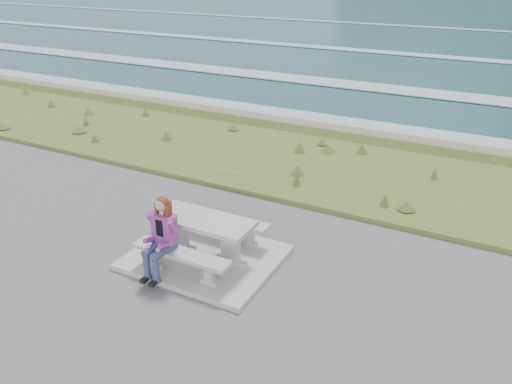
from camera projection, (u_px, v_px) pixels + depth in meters
concrete_slab at (205, 257)px, 9.05m from camera, size 2.60×2.10×0.10m
picnic_table at (204, 227)px, 8.78m from camera, size 1.80×0.75×0.75m
bench_landward at (181, 257)px, 8.32m from camera, size 1.80×0.35×0.45m
bench_seaward at (225, 222)px, 9.44m from camera, size 1.80×0.35×0.45m
grass_verge at (310, 167)px, 13.08m from camera, size 160.00×4.50×0.22m
shore_drop at (345, 136)px, 15.40m from camera, size 160.00×0.80×2.20m
ocean at (435, 82)px, 29.92m from camera, size 1600.00×1600.00×0.09m
seated_woman at (160, 248)px, 8.28m from camera, size 0.41×0.70×1.39m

